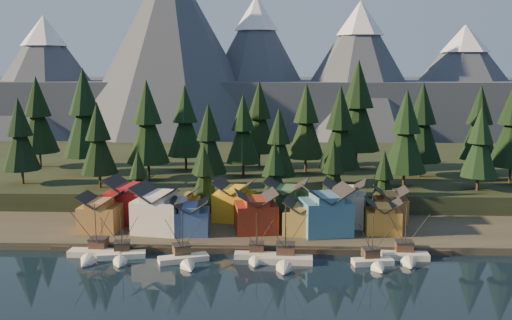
{
  "coord_description": "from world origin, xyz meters",
  "views": [
    {
      "loc": [
        5.34,
        -94.3,
        36.6
      ],
      "look_at": [
        0.87,
        30.0,
        16.36
      ],
      "focal_mm": 40.0,
      "sensor_mm": 36.0,
      "label": 1
    }
  ],
  "objects_px": {
    "boat_6": "(406,249)",
    "house_back_0": "(129,199)",
    "boat_1": "(121,250)",
    "boat_5": "(374,255)",
    "boat_4": "(285,253)",
    "boat_2": "(184,253)",
    "house_front_1": "(159,207)",
    "boat_3": "(256,251)",
    "house_back_1": "(182,205)",
    "boat_0": "(93,247)",
    "house_front_0": "(100,211)"
  },
  "relations": [
    {
      "from": "boat_5",
      "to": "boat_4",
      "type": "bearing_deg",
      "value": 171.02
    },
    {
      "from": "boat_5",
      "to": "boat_6",
      "type": "xyz_separation_m",
      "value": [
        6.65,
        3.27,
        0.18
      ]
    },
    {
      "from": "boat_3",
      "to": "boat_6",
      "type": "xyz_separation_m",
      "value": [
        28.82,
        0.55,
        0.41
      ]
    },
    {
      "from": "house_front_1",
      "to": "boat_4",
      "type": "bearing_deg",
      "value": -20.63
    },
    {
      "from": "boat_4",
      "to": "house_back_0",
      "type": "height_order",
      "value": "house_back_0"
    },
    {
      "from": "boat_1",
      "to": "house_front_0",
      "type": "bearing_deg",
      "value": 109.69
    },
    {
      "from": "boat_0",
      "to": "boat_6",
      "type": "relative_size",
      "value": 1.03
    },
    {
      "from": "house_front_1",
      "to": "boat_3",
      "type": "bearing_deg",
      "value": -21.74
    },
    {
      "from": "boat_5",
      "to": "house_front_0",
      "type": "relative_size",
      "value": 1.21
    },
    {
      "from": "boat_3",
      "to": "boat_4",
      "type": "height_order",
      "value": "boat_4"
    },
    {
      "from": "boat_3",
      "to": "house_back_0",
      "type": "distance_m",
      "value": 37.02
    },
    {
      "from": "boat_3",
      "to": "house_front_0",
      "type": "height_order",
      "value": "house_front_0"
    },
    {
      "from": "boat_4",
      "to": "boat_6",
      "type": "distance_m",
      "value": 23.52
    },
    {
      "from": "boat_0",
      "to": "boat_3",
      "type": "relative_size",
      "value": 1.2
    },
    {
      "from": "house_back_0",
      "to": "boat_5",
      "type": "bearing_deg",
      "value": -16.95
    },
    {
      "from": "boat_4",
      "to": "house_front_0",
      "type": "bearing_deg",
      "value": 160.62
    },
    {
      "from": "boat_2",
      "to": "house_front_1",
      "type": "height_order",
      "value": "house_front_1"
    },
    {
      "from": "boat_1",
      "to": "house_front_0",
      "type": "height_order",
      "value": "house_front_0"
    },
    {
      "from": "house_back_1",
      "to": "house_back_0",
      "type": "bearing_deg",
      "value": -178.04
    },
    {
      "from": "boat_1",
      "to": "boat_2",
      "type": "xyz_separation_m",
      "value": [
        12.59,
        -1.73,
        0.13
      ]
    },
    {
      "from": "boat_1",
      "to": "house_back_0",
      "type": "bearing_deg",
      "value": 89.64
    },
    {
      "from": "boat_2",
      "to": "house_front_1",
      "type": "bearing_deg",
      "value": 95.5
    },
    {
      "from": "boat_2",
      "to": "house_front_0",
      "type": "xyz_separation_m",
      "value": [
        -20.92,
        16.04,
        3.74
      ]
    },
    {
      "from": "boat_4",
      "to": "boat_5",
      "type": "height_order",
      "value": "boat_4"
    },
    {
      "from": "boat_2",
      "to": "boat_5",
      "type": "distance_m",
      "value": 35.58
    },
    {
      "from": "boat_2",
      "to": "house_front_1",
      "type": "distance_m",
      "value": 18.39
    },
    {
      "from": "boat_1",
      "to": "house_front_1",
      "type": "xyz_separation_m",
      "value": [
        4.63,
        14.12,
        4.99
      ]
    },
    {
      "from": "boat_2",
      "to": "boat_5",
      "type": "xyz_separation_m",
      "value": [
        35.58,
        -0.17,
        0.02
      ]
    },
    {
      "from": "boat_5",
      "to": "boat_3",
      "type": "bearing_deg",
      "value": 164.02
    },
    {
      "from": "boat_1",
      "to": "boat_6",
      "type": "height_order",
      "value": "boat_6"
    },
    {
      "from": "boat_5",
      "to": "house_back_0",
      "type": "relative_size",
      "value": 0.98
    },
    {
      "from": "boat_2",
      "to": "boat_6",
      "type": "xyz_separation_m",
      "value": [
        42.23,
        3.1,
        0.2
      ]
    },
    {
      "from": "house_front_1",
      "to": "house_back_0",
      "type": "distance_m",
      "value": 11.64
    },
    {
      "from": "boat_2",
      "to": "boat_5",
      "type": "bearing_deg",
      "value": -21.42
    },
    {
      "from": "boat_6",
      "to": "house_back_0",
      "type": "bearing_deg",
      "value": 163.1
    },
    {
      "from": "boat_2",
      "to": "boat_0",
      "type": "bearing_deg",
      "value": 151.18
    },
    {
      "from": "boat_3",
      "to": "boat_5",
      "type": "xyz_separation_m",
      "value": [
        22.16,
        -2.72,
        0.23
      ]
    },
    {
      "from": "boat_0",
      "to": "boat_4",
      "type": "distance_m",
      "value": 37.26
    },
    {
      "from": "boat_1",
      "to": "boat_5",
      "type": "height_order",
      "value": "boat_1"
    },
    {
      "from": "boat_5",
      "to": "house_back_0",
      "type": "height_order",
      "value": "house_back_0"
    },
    {
      "from": "boat_4",
      "to": "house_front_1",
      "type": "relative_size",
      "value": 1.06
    },
    {
      "from": "house_back_1",
      "to": "boat_1",
      "type": "bearing_deg",
      "value": -105.01
    },
    {
      "from": "boat_0",
      "to": "boat_5",
      "type": "bearing_deg",
      "value": -0.66
    },
    {
      "from": "boat_1",
      "to": "house_back_0",
      "type": "relative_size",
      "value": 0.99
    },
    {
      "from": "house_back_0",
      "to": "boat_6",
      "type": "bearing_deg",
      "value": -11.66
    },
    {
      "from": "boat_3",
      "to": "boat_5",
      "type": "distance_m",
      "value": 22.33
    },
    {
      "from": "boat_0",
      "to": "house_back_0",
      "type": "bearing_deg",
      "value": 87.56
    },
    {
      "from": "boat_2",
      "to": "house_front_1",
      "type": "xyz_separation_m",
      "value": [
        -7.95,
        15.85,
        4.86
      ]
    },
    {
      "from": "boat_5",
      "to": "house_back_1",
      "type": "relative_size",
      "value": 1.28
    },
    {
      "from": "boat_2",
      "to": "boat_4",
      "type": "bearing_deg",
      "value": -21.68
    }
  ]
}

